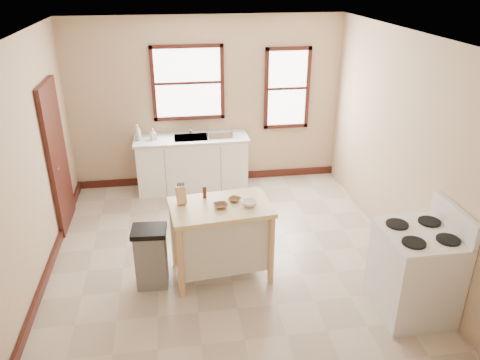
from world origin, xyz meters
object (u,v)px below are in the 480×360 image
object	(u,v)px
soap_bottle_b	(153,134)
bowl_a	(221,206)
bowl_c	(249,203)
soap_bottle_a	(138,132)
gas_stove	(416,262)
dish_rack	(220,134)
kitchen_island	(221,240)
pepper_grinder	(205,192)
bowl_b	(235,200)
trash_bin	(151,257)
knife_block	(181,196)

from	to	relation	value
soap_bottle_b	bowl_a	xyz separation A→B (m)	(0.80, -2.52, -0.04)
bowl_c	soap_bottle_b	bearing A→B (deg)	114.20
soap_bottle_a	gas_stove	distance (m)	4.61
soap_bottle_a	bowl_c	bearing A→B (deg)	-37.74
dish_rack	gas_stove	world-z (taller)	gas_stove
kitchen_island	bowl_c	bearing A→B (deg)	-14.73
kitchen_island	gas_stove	distance (m)	2.21
dish_rack	pepper_grinder	distance (m)	2.27
bowl_a	bowl_b	bearing A→B (deg)	36.80
soap_bottle_a	trash_bin	distance (m)	2.67
soap_bottle_a	kitchen_island	world-z (taller)	soap_bottle_a
soap_bottle_a	soap_bottle_b	world-z (taller)	soap_bottle_a
dish_rack	bowl_c	xyz separation A→B (m)	(0.06, -2.51, 0.01)
bowl_a	bowl_c	size ratio (longest dim) A/B	0.95
bowl_b	knife_block	bearing A→B (deg)	177.33
soap_bottle_a	bowl_b	size ratio (longest dim) A/B	1.81
pepper_grinder	bowl_b	xyz separation A→B (m)	(0.34, -0.14, -0.06)
knife_block	pepper_grinder	xyz separation A→B (m)	(0.28, 0.11, -0.02)
gas_stove	dish_rack	bearing A→B (deg)	116.53
kitchen_island	pepper_grinder	distance (m)	0.62
gas_stove	bowl_b	bearing A→B (deg)	149.51
soap_bottle_b	knife_block	distance (m)	2.38
soap_bottle_b	dish_rack	size ratio (longest dim) A/B	0.43
knife_block	bowl_b	xyz separation A→B (m)	(0.62, -0.03, -0.08)
soap_bottle_a	pepper_grinder	world-z (taller)	soap_bottle_a
soap_bottle_a	bowl_a	xyz separation A→B (m)	(1.04, -2.53, -0.08)
bowl_b	kitchen_island	bearing A→B (deg)	-153.97
soap_bottle_b	gas_stove	size ratio (longest dim) A/B	0.14
bowl_a	trash_bin	distance (m)	1.02
soap_bottle_a	kitchen_island	bearing A→B (deg)	-43.38
kitchen_island	bowl_b	distance (m)	0.53
dish_rack	bowl_c	bearing A→B (deg)	-103.04
gas_stove	knife_block	bearing A→B (deg)	155.80
soap_bottle_a	pepper_grinder	xyz separation A→B (m)	(0.88, -2.26, -0.02)
dish_rack	bowl_b	world-z (taller)	dish_rack
pepper_grinder	bowl_b	world-z (taller)	pepper_grinder
gas_stove	bowl_c	bearing A→B (deg)	150.87
gas_stove	kitchen_island	bearing A→B (deg)	153.85
pepper_grinder	bowl_c	size ratio (longest dim) A/B	0.85
bowl_c	pepper_grinder	bearing A→B (deg)	150.67
bowl_a	bowl_b	world-z (taller)	bowl_a
bowl_a	soap_bottle_b	bearing A→B (deg)	107.68
soap_bottle_b	kitchen_island	size ratio (longest dim) A/B	0.16
soap_bottle_b	knife_block	xyz separation A→B (m)	(0.36, -2.35, 0.04)
bowl_a	gas_stove	size ratio (longest dim) A/B	0.13
soap_bottle_b	soap_bottle_a	bearing A→B (deg)	151.73
dish_rack	knife_block	xyz separation A→B (m)	(-0.71, -2.34, 0.08)
soap_bottle_b	bowl_c	world-z (taller)	soap_bottle_b
soap_bottle_a	bowl_b	distance (m)	2.69
pepper_grinder	trash_bin	size ratio (longest dim) A/B	0.20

